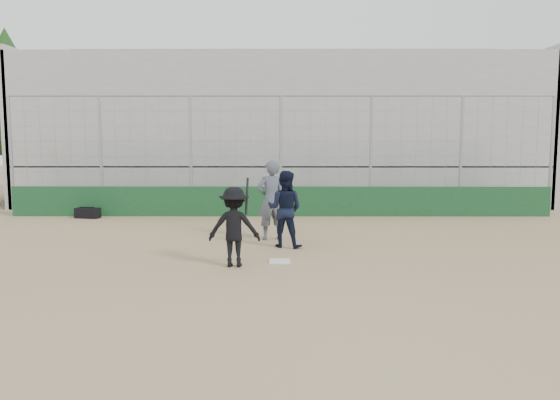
{
  "coord_description": "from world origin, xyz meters",
  "views": [
    {
      "loc": [
        0.05,
        -11.2,
        2.53
      ],
      "look_at": [
        0.0,
        1.4,
        1.15
      ],
      "focal_mm": 35.0,
      "sensor_mm": 36.0,
      "label": 1
    }
  ],
  "objects_px": {
    "umpire": "(271,204)",
    "equipment_bag": "(88,213)",
    "catcher_crouched": "(285,222)",
    "batter_at_plate": "(234,227)"
  },
  "relations": [
    {
      "from": "umpire",
      "to": "catcher_crouched",
      "type": "bearing_deg",
      "value": 93.24
    },
    {
      "from": "catcher_crouched",
      "to": "batter_at_plate",
      "type": "bearing_deg",
      "value": -117.46
    },
    {
      "from": "batter_at_plate",
      "to": "umpire",
      "type": "xyz_separation_m",
      "value": [
        0.68,
        2.99,
        0.11
      ]
    },
    {
      "from": "catcher_crouched",
      "to": "umpire",
      "type": "xyz_separation_m",
      "value": [
        -0.34,
        1.02,
        0.31
      ]
    },
    {
      "from": "umpire",
      "to": "batter_at_plate",
      "type": "bearing_deg",
      "value": 61.8
    },
    {
      "from": "batter_at_plate",
      "to": "catcher_crouched",
      "type": "relative_size",
      "value": 1.45
    },
    {
      "from": "umpire",
      "to": "equipment_bag",
      "type": "bearing_deg",
      "value": -47.63
    },
    {
      "from": "catcher_crouched",
      "to": "equipment_bag",
      "type": "relative_size",
      "value": 1.46
    },
    {
      "from": "catcher_crouched",
      "to": "equipment_bag",
      "type": "xyz_separation_m",
      "value": [
        -6.43,
        4.87,
        -0.44
      ]
    },
    {
      "from": "batter_at_plate",
      "to": "equipment_bag",
      "type": "relative_size",
      "value": 2.11
    }
  ]
}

